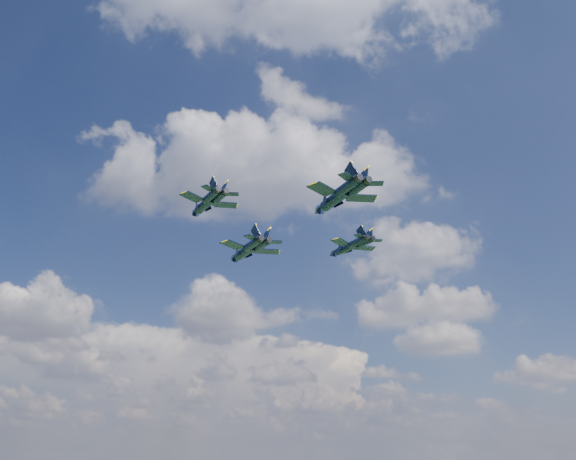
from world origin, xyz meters
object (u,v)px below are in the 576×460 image
Objects in this scene: jet_left at (204,205)px; jet_right at (346,248)px; jet_lead at (245,252)px; jet_slot at (334,199)px.

jet_left reaches higher than jet_right.
jet_lead is 1.01× the size of jet_slot.
jet_left is 0.99× the size of jet_right.
jet_left is 33.54m from jet_right.
jet_left is 22.95m from jet_slot.
jet_left is (-3.19, -24.32, 0.16)m from jet_lead.
jet_lead reaches higher than jet_right.
jet_lead is at bearing 97.43° from jet_slot.
jet_left is at bearing 148.92° from jet_slot.
jet_lead is 1.29× the size of jet_left.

